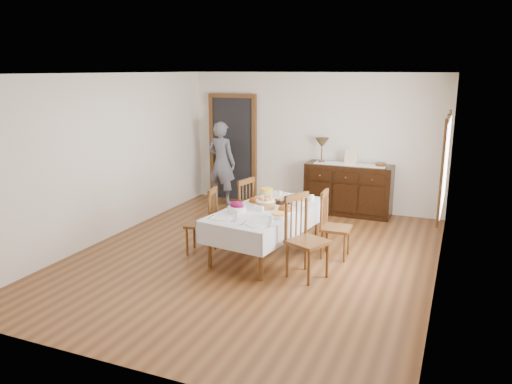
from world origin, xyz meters
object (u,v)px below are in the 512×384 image
at_px(chair_left_near, 204,221).
at_px(person, 222,160).
at_px(chair_right_near, 304,236).
at_px(table_lamp, 322,143).
at_px(chair_right_far, 333,224).
at_px(sideboard, 348,189).
at_px(chair_left_far, 239,208).
at_px(dining_table, 267,214).

height_order(chair_left_near, person, person).
height_order(chair_right_near, table_lamp, table_lamp).
bearing_deg(chair_left_near, chair_right_near, 69.56).
xyz_separation_m(chair_right_far, person, (-2.80, 2.07, 0.39)).
relative_size(sideboard, table_lamp, 3.44).
bearing_deg(table_lamp, chair_left_far, -109.89).
xyz_separation_m(dining_table, chair_right_far, (0.90, 0.28, -0.12)).
distance_m(chair_left_far, sideboard, 2.44).
relative_size(dining_table, person, 1.22).
bearing_deg(chair_right_far, sideboard, 4.66).
distance_m(chair_left_far, chair_right_far, 1.57).
bearing_deg(sideboard, chair_right_near, -88.09).
bearing_deg(chair_right_near, chair_left_near, 104.70).
distance_m(dining_table, sideboard, 2.62).
xyz_separation_m(chair_left_far, chair_right_near, (1.39, -1.02, 0.05)).
bearing_deg(dining_table, table_lamp, 96.41).
relative_size(chair_left_near, person, 0.56).
bearing_deg(table_lamp, sideboard, -0.78).
height_order(chair_left_near, chair_left_far, chair_left_far).
bearing_deg(chair_right_far, chair_left_far, 81.07).
distance_m(chair_left_far, table_lamp, 2.35).
distance_m(dining_table, person, 3.03).
xyz_separation_m(chair_left_near, sideboard, (1.51, 2.84, -0.02)).
distance_m(sideboard, table_lamp, 0.99).
bearing_deg(chair_right_near, person, 66.01).
height_order(chair_right_far, sideboard, chair_right_far).
xyz_separation_m(chair_left_near, person, (-1.02, 2.65, 0.39)).
relative_size(chair_left_far, chair_right_near, 0.92).
bearing_deg(person, table_lamp, -166.99).
height_order(chair_right_far, table_lamp, table_lamp).
bearing_deg(chair_left_far, chair_left_near, -3.00).
height_order(chair_left_far, chair_right_far, chair_left_far).
distance_m(chair_right_far, sideboard, 2.28).
bearing_deg(chair_right_far, person, 51.45).
bearing_deg(chair_left_far, sideboard, 161.11).
bearing_deg(chair_left_near, chair_right_far, 96.74).
height_order(chair_left_near, chair_right_near, chair_right_near).
height_order(dining_table, table_lamp, table_lamp).
xyz_separation_m(chair_left_near, chair_left_far, (0.22, 0.77, 0.01)).
relative_size(dining_table, chair_right_near, 1.98).
bearing_deg(dining_table, person, 137.56).
xyz_separation_m(chair_right_near, table_lamp, (-0.64, 3.10, 0.75)).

